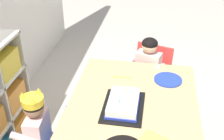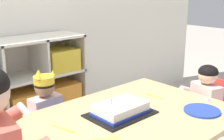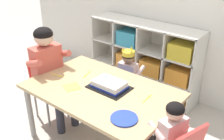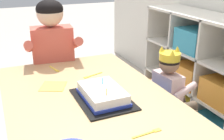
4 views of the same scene
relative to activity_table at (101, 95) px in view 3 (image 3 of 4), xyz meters
name	(u,v)px [view 3 (image 3 of 4)]	position (x,y,z in m)	size (l,w,h in m)	color
storage_cubby_shelf	(147,64)	(-0.19, 1.11, -0.16)	(1.45, 0.35, 0.93)	silver
activity_table	(101,95)	(0.00, 0.00, 0.00)	(1.35, 0.87, 0.62)	tan
classroom_chair_blue	(124,87)	(-0.12, 0.54, -0.20)	(0.36, 0.36, 0.60)	#1E4CA8
child_with_crown	(130,72)	(-0.13, 0.64, -0.06)	(0.31, 0.31, 0.80)	beige
classroom_chair_adult_side	(47,82)	(-0.76, -0.03, -0.12)	(0.36, 0.34, 0.68)	red
adult_helper_seated	(50,66)	(-0.65, -0.04, 0.11)	(0.45, 0.43, 1.06)	#D15647
guest_at_table_side	(167,133)	(0.71, -0.06, -0.04)	(0.34, 0.33, 0.81)	beige
birthday_cake_on_tray	(109,85)	(0.05, 0.06, 0.09)	(0.37, 0.27, 0.10)	black
paper_plate_stack	(124,118)	(0.43, -0.23, 0.07)	(0.21, 0.21, 0.01)	#233DA3
paper_napkin_square	(72,87)	(-0.23, -0.14, 0.07)	(0.14, 0.14, 0.00)	#F4DB4C
fork_near_child_seat	(87,74)	(-0.29, 0.12, 0.07)	(0.06, 0.14, 0.00)	yellow
fork_beside_plate_stack	(147,98)	(0.42, 0.12, 0.07)	(0.02, 0.15, 0.00)	yellow
fork_at_table_front_edge	(58,75)	(-0.50, -0.07, 0.07)	(0.13, 0.05, 0.00)	yellow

